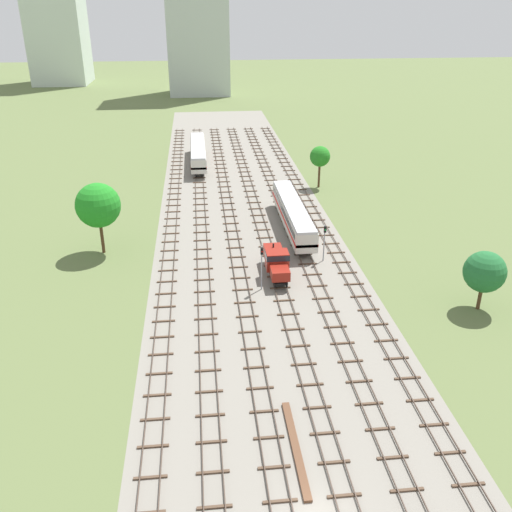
{
  "coord_description": "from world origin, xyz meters",
  "views": [
    {
      "loc": [
        -6.67,
        -24.95,
        30.79
      ],
      "look_at": [
        0.0,
        37.52,
        1.5
      ],
      "focal_mm": 38.86,
      "sensor_mm": 36.0,
      "label": 1
    }
  ],
  "objects_px": {
    "signal_post_near": "(324,238)",
    "signal_post_nearest": "(262,263)",
    "passenger_coach_centre_right_near": "(293,213)",
    "passenger_coach_left_mid": "(198,152)",
    "shunter_loco_centre_nearest": "(276,261)"
  },
  "relations": [
    {
      "from": "signal_post_near",
      "to": "signal_post_nearest",
      "type": "bearing_deg",
      "value": -142.14
    },
    {
      "from": "passenger_coach_centre_right_near",
      "to": "passenger_coach_left_mid",
      "type": "bearing_deg",
      "value": 109.69
    },
    {
      "from": "signal_post_nearest",
      "to": "passenger_coach_centre_right_near",
      "type": "bearing_deg",
      "value": 69.58
    },
    {
      "from": "passenger_coach_centre_right_near",
      "to": "passenger_coach_left_mid",
      "type": "height_order",
      "value": "same"
    },
    {
      "from": "passenger_coach_centre_right_near",
      "to": "signal_post_near",
      "type": "xyz_separation_m",
      "value": [
        2.21,
        -10.92,
        0.54
      ]
    },
    {
      "from": "passenger_coach_left_mid",
      "to": "passenger_coach_centre_right_near",
      "type": "bearing_deg",
      "value": -70.31
    },
    {
      "from": "shunter_loco_centre_nearest",
      "to": "passenger_coach_centre_right_near",
      "type": "height_order",
      "value": "passenger_coach_centre_right_near"
    },
    {
      "from": "passenger_coach_centre_right_near",
      "to": "signal_post_nearest",
      "type": "xyz_separation_m",
      "value": [
        -6.62,
        -17.79,
        0.85
      ]
    },
    {
      "from": "passenger_coach_centre_right_near",
      "to": "passenger_coach_left_mid",
      "type": "distance_m",
      "value": 39.31
    },
    {
      "from": "signal_post_nearest",
      "to": "signal_post_near",
      "type": "height_order",
      "value": "signal_post_nearest"
    },
    {
      "from": "passenger_coach_left_mid",
      "to": "signal_post_nearest",
      "type": "bearing_deg",
      "value": -83.11
    },
    {
      "from": "passenger_coach_centre_right_near",
      "to": "signal_post_near",
      "type": "height_order",
      "value": "signal_post_near"
    },
    {
      "from": "shunter_loco_centre_nearest",
      "to": "signal_post_near",
      "type": "bearing_deg",
      "value": 27.75
    },
    {
      "from": "signal_post_nearest",
      "to": "signal_post_near",
      "type": "bearing_deg",
      "value": 37.86
    },
    {
      "from": "passenger_coach_left_mid",
      "to": "signal_post_near",
      "type": "bearing_deg",
      "value": -72.13
    }
  ]
}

